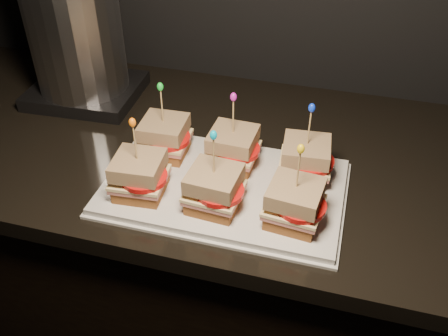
# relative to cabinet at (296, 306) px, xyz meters

# --- Properties ---
(cabinet) EXTENTS (2.61, 0.60, 0.87)m
(cabinet) POSITION_rel_cabinet_xyz_m (0.00, 0.00, 0.00)
(cabinet) COLOR black
(cabinet) RESTS_ON ground
(granite_slab) EXTENTS (2.65, 0.64, 0.04)m
(granite_slab) POSITION_rel_cabinet_xyz_m (0.00, -0.00, 0.45)
(granite_slab) COLOR black
(granite_slab) RESTS_ON cabinet
(platter) EXTENTS (0.44, 0.27, 0.02)m
(platter) POSITION_rel_cabinet_xyz_m (-0.16, -0.14, 0.48)
(platter) COLOR silver
(platter) RESTS_ON granite_slab
(platter_rim) EXTENTS (0.45, 0.28, 0.01)m
(platter_rim) POSITION_rel_cabinet_xyz_m (-0.16, -0.14, 0.48)
(platter_rim) COLOR silver
(platter_rim) RESTS_ON granite_slab
(sandwich_0_bread_bot) EXTENTS (0.09, 0.09, 0.02)m
(sandwich_0_bread_bot) POSITION_rel_cabinet_xyz_m (-0.30, -0.07, 0.50)
(sandwich_0_bread_bot) COLOR brown
(sandwich_0_bread_bot) RESTS_ON platter
(sandwich_0_ham) EXTENTS (0.10, 0.09, 0.01)m
(sandwich_0_ham) POSITION_rel_cabinet_xyz_m (-0.30, -0.07, 0.52)
(sandwich_0_ham) COLOR #BE5953
(sandwich_0_ham) RESTS_ON sandwich_0_bread_bot
(sandwich_0_cheese) EXTENTS (0.10, 0.09, 0.01)m
(sandwich_0_cheese) POSITION_rel_cabinet_xyz_m (-0.30, -0.07, 0.52)
(sandwich_0_cheese) COLOR #FFE49E
(sandwich_0_cheese) RESTS_ON sandwich_0_ham
(sandwich_0_tomato) EXTENTS (0.08, 0.08, 0.01)m
(sandwich_0_tomato) POSITION_rel_cabinet_xyz_m (-0.28, -0.08, 0.53)
(sandwich_0_tomato) COLOR red
(sandwich_0_tomato) RESTS_ON sandwich_0_cheese
(sandwich_0_bread_top) EXTENTS (0.09, 0.09, 0.03)m
(sandwich_0_bread_top) POSITION_rel_cabinet_xyz_m (-0.30, -0.07, 0.55)
(sandwich_0_bread_top) COLOR #633211
(sandwich_0_bread_top) RESTS_ON sandwich_0_tomato
(sandwich_0_pick) EXTENTS (0.00, 0.00, 0.09)m
(sandwich_0_pick) POSITION_rel_cabinet_xyz_m (-0.30, -0.07, 0.60)
(sandwich_0_pick) COLOR tan
(sandwich_0_pick) RESTS_ON sandwich_0_bread_top
(sandwich_0_frill) EXTENTS (0.01, 0.01, 0.02)m
(sandwich_0_frill) POSITION_rel_cabinet_xyz_m (-0.30, -0.07, 0.64)
(sandwich_0_frill) COLOR green
(sandwich_0_frill) RESTS_ON sandwich_0_pick
(sandwich_1_bread_bot) EXTENTS (0.09, 0.09, 0.02)m
(sandwich_1_bread_bot) POSITION_rel_cabinet_xyz_m (-0.16, -0.07, 0.50)
(sandwich_1_bread_bot) COLOR brown
(sandwich_1_bread_bot) RESTS_ON platter
(sandwich_1_ham) EXTENTS (0.10, 0.09, 0.01)m
(sandwich_1_ham) POSITION_rel_cabinet_xyz_m (-0.16, -0.07, 0.52)
(sandwich_1_ham) COLOR #BE5953
(sandwich_1_ham) RESTS_ON sandwich_1_bread_bot
(sandwich_1_cheese) EXTENTS (0.10, 0.09, 0.01)m
(sandwich_1_cheese) POSITION_rel_cabinet_xyz_m (-0.16, -0.07, 0.52)
(sandwich_1_cheese) COLOR #FFE49E
(sandwich_1_cheese) RESTS_ON sandwich_1_ham
(sandwich_1_tomato) EXTENTS (0.08, 0.08, 0.01)m
(sandwich_1_tomato) POSITION_rel_cabinet_xyz_m (-0.15, -0.08, 0.53)
(sandwich_1_tomato) COLOR red
(sandwich_1_tomato) RESTS_ON sandwich_1_cheese
(sandwich_1_bread_top) EXTENTS (0.09, 0.09, 0.03)m
(sandwich_1_bread_top) POSITION_rel_cabinet_xyz_m (-0.16, -0.07, 0.55)
(sandwich_1_bread_top) COLOR #633211
(sandwich_1_bread_top) RESTS_ON sandwich_1_tomato
(sandwich_1_pick) EXTENTS (0.00, 0.00, 0.09)m
(sandwich_1_pick) POSITION_rel_cabinet_xyz_m (-0.16, -0.07, 0.60)
(sandwich_1_pick) COLOR tan
(sandwich_1_pick) RESTS_ON sandwich_1_bread_top
(sandwich_1_frill) EXTENTS (0.01, 0.01, 0.02)m
(sandwich_1_frill) POSITION_rel_cabinet_xyz_m (-0.16, -0.07, 0.64)
(sandwich_1_frill) COLOR #C31BAD
(sandwich_1_frill) RESTS_ON sandwich_1_pick
(sandwich_2_bread_bot) EXTENTS (0.09, 0.09, 0.02)m
(sandwich_2_bread_bot) POSITION_rel_cabinet_xyz_m (-0.02, -0.07, 0.50)
(sandwich_2_bread_bot) COLOR brown
(sandwich_2_bread_bot) RESTS_ON platter
(sandwich_2_ham) EXTENTS (0.10, 0.10, 0.01)m
(sandwich_2_ham) POSITION_rel_cabinet_xyz_m (-0.02, -0.07, 0.52)
(sandwich_2_ham) COLOR #BE5953
(sandwich_2_ham) RESTS_ON sandwich_2_bread_bot
(sandwich_2_cheese) EXTENTS (0.10, 0.10, 0.01)m
(sandwich_2_cheese) POSITION_rel_cabinet_xyz_m (-0.02, -0.07, 0.52)
(sandwich_2_cheese) COLOR #FFE49E
(sandwich_2_cheese) RESTS_ON sandwich_2_ham
(sandwich_2_tomato) EXTENTS (0.08, 0.08, 0.01)m
(sandwich_2_tomato) POSITION_rel_cabinet_xyz_m (-0.01, -0.08, 0.53)
(sandwich_2_tomato) COLOR red
(sandwich_2_tomato) RESTS_ON sandwich_2_cheese
(sandwich_2_bread_top) EXTENTS (0.09, 0.09, 0.03)m
(sandwich_2_bread_top) POSITION_rel_cabinet_xyz_m (-0.02, -0.07, 0.55)
(sandwich_2_bread_top) COLOR #633211
(sandwich_2_bread_top) RESTS_ON sandwich_2_tomato
(sandwich_2_pick) EXTENTS (0.00, 0.00, 0.09)m
(sandwich_2_pick) POSITION_rel_cabinet_xyz_m (-0.02, -0.07, 0.60)
(sandwich_2_pick) COLOR tan
(sandwich_2_pick) RESTS_ON sandwich_2_bread_top
(sandwich_2_frill) EXTENTS (0.01, 0.01, 0.02)m
(sandwich_2_frill) POSITION_rel_cabinet_xyz_m (-0.02, -0.07, 0.64)
(sandwich_2_frill) COLOR #0F34E2
(sandwich_2_frill) RESTS_ON sandwich_2_pick
(sandwich_3_bread_bot) EXTENTS (0.09, 0.09, 0.02)m
(sandwich_3_bread_bot) POSITION_rel_cabinet_xyz_m (-0.30, -0.20, 0.50)
(sandwich_3_bread_bot) COLOR brown
(sandwich_3_bread_bot) RESTS_ON platter
(sandwich_3_ham) EXTENTS (0.10, 0.10, 0.01)m
(sandwich_3_ham) POSITION_rel_cabinet_xyz_m (-0.30, -0.20, 0.52)
(sandwich_3_ham) COLOR #BE5953
(sandwich_3_ham) RESTS_ON sandwich_3_bread_bot
(sandwich_3_cheese) EXTENTS (0.10, 0.10, 0.01)m
(sandwich_3_cheese) POSITION_rel_cabinet_xyz_m (-0.30, -0.20, 0.52)
(sandwich_3_cheese) COLOR #FFE49E
(sandwich_3_cheese) RESTS_ON sandwich_3_ham
(sandwich_3_tomato) EXTENTS (0.08, 0.08, 0.01)m
(sandwich_3_tomato) POSITION_rel_cabinet_xyz_m (-0.28, -0.21, 0.53)
(sandwich_3_tomato) COLOR red
(sandwich_3_tomato) RESTS_ON sandwich_3_cheese
(sandwich_3_bread_top) EXTENTS (0.09, 0.09, 0.03)m
(sandwich_3_bread_top) POSITION_rel_cabinet_xyz_m (-0.30, -0.20, 0.55)
(sandwich_3_bread_top) COLOR #633211
(sandwich_3_bread_top) RESTS_ON sandwich_3_tomato
(sandwich_3_pick) EXTENTS (0.00, 0.00, 0.09)m
(sandwich_3_pick) POSITION_rel_cabinet_xyz_m (-0.30, -0.20, 0.60)
(sandwich_3_pick) COLOR tan
(sandwich_3_pick) RESTS_ON sandwich_3_bread_top
(sandwich_3_frill) EXTENTS (0.01, 0.01, 0.02)m
(sandwich_3_frill) POSITION_rel_cabinet_xyz_m (-0.30, -0.20, 0.64)
(sandwich_3_frill) COLOR orange
(sandwich_3_frill) RESTS_ON sandwich_3_pick
(sandwich_4_bread_bot) EXTENTS (0.09, 0.09, 0.02)m
(sandwich_4_bread_bot) POSITION_rel_cabinet_xyz_m (-0.16, -0.20, 0.50)
(sandwich_4_bread_bot) COLOR brown
(sandwich_4_bread_bot) RESTS_ON platter
(sandwich_4_ham) EXTENTS (0.10, 0.09, 0.01)m
(sandwich_4_ham) POSITION_rel_cabinet_xyz_m (-0.16, -0.20, 0.52)
(sandwich_4_ham) COLOR #BE5953
(sandwich_4_ham) RESTS_ON sandwich_4_bread_bot
(sandwich_4_cheese) EXTENTS (0.10, 0.10, 0.01)m
(sandwich_4_cheese) POSITION_rel_cabinet_xyz_m (-0.16, -0.20, 0.52)
(sandwich_4_cheese) COLOR #FFE49E
(sandwich_4_cheese) RESTS_ON sandwich_4_ham
(sandwich_4_tomato) EXTENTS (0.08, 0.08, 0.01)m
(sandwich_4_tomato) POSITION_rel_cabinet_xyz_m (-0.15, -0.21, 0.53)
(sandwich_4_tomato) COLOR red
(sandwich_4_tomato) RESTS_ON sandwich_4_cheese
(sandwich_4_bread_top) EXTENTS (0.09, 0.09, 0.03)m
(sandwich_4_bread_top) POSITION_rel_cabinet_xyz_m (-0.16, -0.20, 0.55)
(sandwich_4_bread_top) COLOR #633211
(sandwich_4_bread_top) RESTS_ON sandwich_4_tomato
(sandwich_4_pick) EXTENTS (0.00, 0.00, 0.09)m
(sandwich_4_pick) POSITION_rel_cabinet_xyz_m (-0.16, -0.20, 0.60)
(sandwich_4_pick) COLOR tan
(sandwich_4_pick) RESTS_ON sandwich_4_bread_top
(sandwich_4_frill) EXTENTS (0.01, 0.01, 0.02)m
(sandwich_4_frill) POSITION_rel_cabinet_xyz_m (-0.16, -0.20, 0.64)
(sandwich_4_frill) COLOR #04A4CA
(sandwich_4_frill) RESTS_ON sandwich_4_pick
(sandwich_5_bread_bot) EXTENTS (0.09, 0.09, 0.02)m
(sandwich_5_bread_bot) POSITION_rel_cabinet_xyz_m (-0.02, -0.20, 0.50)
(sandwich_5_bread_bot) COLOR brown
(sandwich_5_bread_bot) RESTS_ON platter
(sandwich_5_ham) EXTENTS (0.10, 0.10, 0.01)m
(sandwich_5_ham) POSITION_rel_cabinet_xyz_m (-0.02, -0.20, 0.52)
(sandwich_5_ham) COLOR #BE5953
(sandwich_5_ham) RESTS_ON sandwich_5_bread_bot
(sandwich_5_cheese) EXTENTS (0.10, 0.10, 0.01)m
(sandwich_5_cheese) POSITION_rel_cabinet_xyz_m (-0.02, -0.20, 0.52)
(sandwich_5_cheese) COLOR #FFE49E
(sandwich_5_cheese) RESTS_ON sandwich_5_ham
(sandwich_5_tomato) EXTENTS (0.08, 0.08, 0.01)m
(sandwich_5_tomato) POSITION_rel_cabinet_xyz_m (-0.01, -0.21, 0.53)
(sandwich_5_tomato) COLOR red
(sandwich_5_tomato) RESTS_ON sandwich_5_cheese
(sandwich_5_bread_top) EXTENTS (0.09, 0.09, 0.03)m
(sandwich_5_bread_top) POSITION_rel_cabinet_xyz_m (-0.02, -0.20, 0.55)
(sandwich_5_bread_top) COLOR #633211
(sandwich_5_bread_top) RESTS_ON sandwich_5_tomato
(sandwich_5_pick) EXTENTS (0.00, 0.00, 0.09)m
(sandwich_5_pick) POSITION_rel_cabinet_xyz_m (-0.02, -0.20, 0.60)
(sandwich_5_pick) COLOR tan
(sandwich_5_pick) RESTS_ON sandwich_5_bread_top
(sandwich_5_frill) EXTENTS (0.01, 0.01, 0.02)m
(sandwich_5_frill) POSITION_rel_cabinet_xyz_m (-0.02, -0.20, 0.64)
(sandwich_5_frill) COLOR yellow
(sandwich_5_frill) RESTS_ON sandwich_5_pick
(appliance_base) EXTENTS (0.26, 0.22, 0.03)m
(appliance_base) POSITION_rel_cabinet_xyz_m (-0.58, 0.12, 0.49)
(appliance_base) COLOR #262628
(appliance_base) RESTS_ON granite_slab
(appliance_body) EXTENTS (0.21, 0.21, 0.27)m
(appliance_body) POSITION_rel_cabinet_xyz_m (-0.58, 0.12, 0.64)
(appliance_body) COLOR silver
(appliance_body) RESTS_ON appliance_base
(appliance) EXTENTS (0.25, 0.21, 0.32)m
(appliance) POSITION_rel_cabinet_xyz_m (-0.58, 0.12, 0.63)
(appliance) COLOR silver
(appliance) RESTS_ON granite_slab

